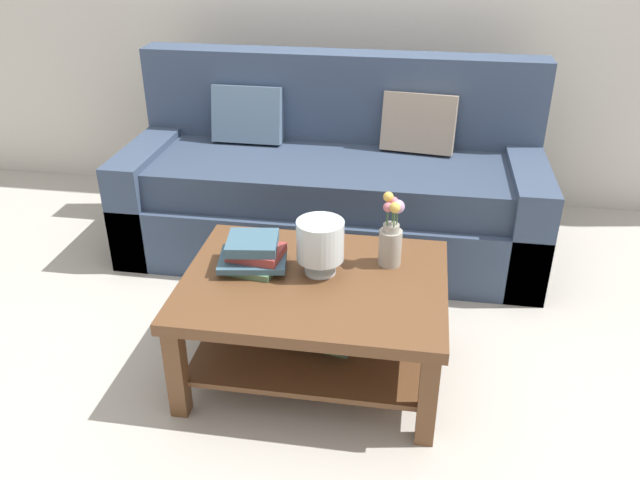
% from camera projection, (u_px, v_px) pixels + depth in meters
% --- Properties ---
extents(ground_plane, '(10.00, 10.00, 0.00)m').
position_uv_depth(ground_plane, '(318.00, 324.00, 3.14)').
color(ground_plane, '#B7B2A8').
extents(couch, '(2.30, 0.90, 1.06)m').
position_uv_depth(couch, '(333.00, 186.00, 3.71)').
color(couch, '#384760').
rests_on(couch, ground).
extents(coffee_table, '(1.08, 0.82, 0.46)m').
position_uv_depth(coffee_table, '(315.00, 305.00, 2.71)').
color(coffee_table, brown).
rests_on(coffee_table, ground).
extents(book_stack_main, '(0.31, 0.26, 0.13)m').
position_uv_depth(book_stack_main, '(253.00, 254.00, 2.70)').
color(book_stack_main, '#51704C').
rests_on(book_stack_main, coffee_table).
extents(glass_hurricane_vase, '(0.20, 0.20, 0.23)m').
position_uv_depth(glass_hurricane_vase, '(320.00, 242.00, 2.62)').
color(glass_hurricane_vase, silver).
rests_on(glass_hurricane_vase, coffee_table).
extents(flower_pitcher, '(0.10, 0.10, 0.32)m').
position_uv_depth(flower_pitcher, '(391.00, 236.00, 2.69)').
color(flower_pitcher, '#9E998E').
rests_on(flower_pitcher, coffee_table).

